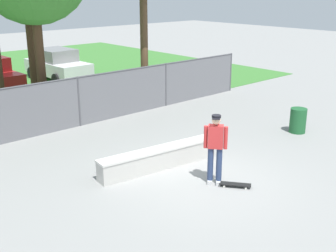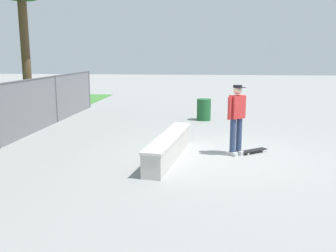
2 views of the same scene
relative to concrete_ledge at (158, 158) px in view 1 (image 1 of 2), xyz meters
name	(u,v)px [view 1 (image 1 of 2)]	position (x,y,z in m)	size (l,w,h in m)	color
ground_plane	(205,179)	(0.44, -1.39, -0.30)	(80.00, 80.00, 0.00)	gray
concrete_ledge	(158,158)	(0.00, 0.00, 0.00)	(3.64, 0.95, 0.59)	#B7B5AD
skateboarder	(215,146)	(0.45, -1.71, 0.73)	(0.43, 0.49, 1.84)	beige
skateboard	(235,184)	(0.68, -2.22, -0.23)	(0.63, 0.76, 0.09)	black
chainlink_fence	(79,99)	(0.44, 4.85, 0.70)	(16.87, 0.07, 1.83)	#4C4C51
car_white	(57,64)	(3.92, 12.85, 0.54)	(2.13, 4.26, 1.66)	silver
trash_bin	(298,120)	(5.69, -0.86, 0.13)	(0.56, 0.56, 0.86)	#1E592D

